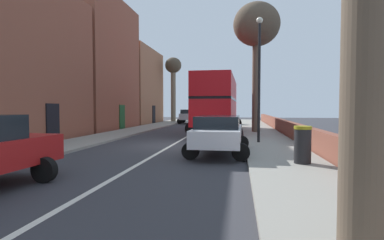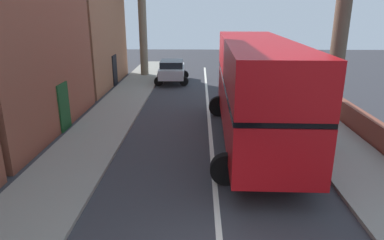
{
  "view_description": "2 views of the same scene",
  "coord_description": "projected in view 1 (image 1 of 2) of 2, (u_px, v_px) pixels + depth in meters",
  "views": [
    {
      "loc": [
        3.29,
        -14.62,
        1.9
      ],
      "look_at": [
        0.21,
        5.18,
        1.05
      ],
      "focal_mm": 28.16,
      "sensor_mm": 36.0,
      "label": 1
    },
    {
      "loc": [
        -0.5,
        -4.98,
        5.17
      ],
      "look_at": [
        -0.78,
        8.23,
        0.92
      ],
      "focal_mm": 32.33,
      "sensor_mm": 36.0,
      "label": 2
    }
  ],
  "objects": [
    {
      "name": "sidewalk_left",
      "position": [
        81.0,
        142.0,
        15.77
      ],
      "size": [
        2.6,
        60.0,
        0.12
      ],
      "primitive_type": "cube",
      "color": "gray",
      "rests_on": "ground"
    },
    {
      "name": "street_tree_right_1",
      "position": [
        257.0,
        28.0,
        21.68
      ],
      "size": [
        3.34,
        3.34,
        9.32
      ],
      "color": "brown",
      "rests_on": "sidewalk_right"
    },
    {
      "name": "parked_car_silver_left_2",
      "position": [
        189.0,
        115.0,
        35.27
      ],
      "size": [
        2.5,
        4.12,
        1.63
      ],
      "color": "#B7BABF",
      "rests_on": "ground"
    },
    {
      "name": "double_decker_bus",
      "position": [
        218.0,
        101.0,
        22.76
      ],
      "size": [
        3.71,
        10.62,
        4.06
      ],
      "color": "red",
      "rests_on": "ground"
    },
    {
      "name": "lamppost_right",
      "position": [
        259.0,
        70.0,
        15.21
      ],
      "size": [
        0.32,
        0.32,
        6.31
      ],
      "color": "black",
      "rests_on": "sidewalk_right"
    },
    {
      "name": "boundary_wall_right",
      "position": [
        307.0,
        137.0,
        14.0
      ],
      "size": [
        0.36,
        54.0,
        1.0
      ],
      "primitive_type": "cube",
      "color": "brown",
      "rests_on": "ground"
    },
    {
      "name": "terraced_houses_left",
      "position": [
        13.0,
        53.0,
        15.84
      ],
      "size": [
        4.07,
        47.62,
        10.96
      ],
      "color": "#9E6647",
      "rests_on": "ground"
    },
    {
      "name": "litter_bin_right",
      "position": [
        303.0,
        145.0,
        9.53
      ],
      "size": [
        0.55,
        0.55,
        1.19
      ],
      "color": "black",
      "rests_on": "sidewalk_right"
    },
    {
      "name": "road_centre_line",
      "position": [
        172.0,
        145.0,
        15.02
      ],
      "size": [
        0.16,
        54.0,
        0.01
      ],
      "primitive_type": "cube",
      "color": "silver",
      "rests_on": "ground"
    },
    {
      "name": "sidewalk_right",
      "position": [
        273.0,
        146.0,
        14.26
      ],
      "size": [
        2.6,
        60.0,
        0.12
      ],
      "primitive_type": "cube",
      "color": "gray",
      "rests_on": "ground"
    },
    {
      "name": "parked_car_white_right_0",
      "position": [
        219.0,
        132.0,
        12.04
      ],
      "size": [
        2.49,
        4.57,
        1.56
      ],
      "color": "silver",
      "rests_on": "ground"
    },
    {
      "name": "ground_plane",
      "position": [
        172.0,
        145.0,
        15.02
      ],
      "size": [
        84.0,
        84.0,
        0.0
      ],
      "primitive_type": "plane",
      "color": "#333338"
    },
    {
      "name": "street_tree_left_2",
      "position": [
        173.0,
        72.0,
        37.92
      ],
      "size": [
        2.05,
        2.05,
        8.06
      ],
      "color": "#7A6B56",
      "rests_on": "sidewalk_left"
    }
  ]
}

